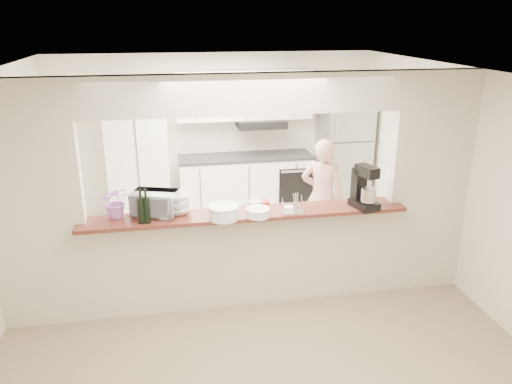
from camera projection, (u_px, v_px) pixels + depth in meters
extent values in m
plane|color=#998A68|center=(246.00, 301.00, 5.58)|extent=(6.00, 6.00, 0.00)
cube|color=beige|center=(228.00, 242.00, 7.01)|extent=(5.00, 2.90, 0.01)
cube|color=beige|center=(36.00, 209.00, 4.81)|extent=(0.90, 0.15, 2.50)
cube|color=beige|center=(428.00, 185.00, 5.52)|extent=(0.90, 0.15, 2.50)
cube|color=beige|center=(244.00, 94.00, 4.82)|extent=(3.20, 0.15, 0.40)
cube|color=beige|center=(246.00, 259.00, 5.40)|extent=(3.20, 0.15, 1.05)
cube|color=maroon|center=(246.00, 214.00, 5.18)|extent=(3.40, 0.38, 0.04)
cube|color=white|center=(138.00, 154.00, 7.53)|extent=(0.90, 0.60, 2.10)
cube|color=white|center=(246.00, 185.00, 8.01)|extent=(2.10, 0.60, 0.90)
cube|color=#2A2A2D|center=(246.00, 157.00, 7.86)|extent=(2.10, 0.62, 0.04)
cube|color=white|center=(244.00, 95.00, 7.65)|extent=(2.10, 0.35, 0.75)
cube|color=black|center=(261.00, 123.00, 7.74)|extent=(0.75, 0.45, 0.12)
cube|color=black|center=(296.00, 185.00, 7.84)|extent=(0.55, 0.02, 0.55)
cube|color=#A1A2A6|center=(343.00, 157.00, 8.11)|extent=(0.75, 0.70, 1.70)
imported|color=#D06EB3|center=(116.00, 202.00, 4.98)|extent=(0.32, 0.29, 0.34)
cylinder|color=black|center=(141.00, 211.00, 4.85)|extent=(0.07, 0.07, 0.26)
cylinder|color=black|center=(140.00, 193.00, 4.79)|extent=(0.02, 0.02, 0.09)
cylinder|color=black|center=(147.00, 210.00, 4.86)|extent=(0.07, 0.07, 0.26)
cylinder|color=black|center=(145.00, 194.00, 4.81)|extent=(0.02, 0.02, 0.09)
imported|color=#B5B5BA|center=(155.00, 203.00, 5.06)|extent=(0.52, 0.42, 0.25)
imported|color=white|center=(177.00, 204.00, 5.11)|extent=(0.30, 0.30, 0.21)
cylinder|color=white|center=(224.00, 213.00, 4.98)|extent=(0.30, 0.30, 0.13)
cylinder|color=white|center=(223.00, 206.00, 4.96)|extent=(0.31, 0.31, 0.01)
cylinder|color=white|center=(258.00, 213.00, 5.04)|extent=(0.24, 0.24, 0.08)
cylinder|color=white|center=(258.00, 209.00, 5.03)|extent=(0.25, 0.25, 0.01)
cylinder|color=maroon|center=(263.00, 204.00, 5.31)|extent=(0.14, 0.14, 0.07)
cylinder|color=tan|center=(256.00, 204.00, 5.30)|extent=(0.14, 0.14, 0.07)
cube|color=silver|center=(293.00, 212.00, 5.16)|extent=(0.24, 0.15, 0.01)
cube|color=white|center=(293.00, 209.00, 5.14)|extent=(0.10, 0.10, 0.06)
cube|color=black|center=(364.00, 204.00, 5.28)|extent=(0.27, 0.35, 0.08)
cube|color=black|center=(359.00, 183.00, 5.31)|extent=(0.16, 0.14, 0.33)
cube|color=black|center=(367.00, 171.00, 5.15)|extent=(0.20, 0.29, 0.11)
cylinder|color=#B7B7BC|center=(369.00, 195.00, 5.18)|extent=(0.15, 0.15, 0.14)
imported|color=#DA75D7|center=(362.00, 183.00, 5.42)|extent=(0.29, 0.29, 0.42)
imported|color=tan|center=(322.00, 197.00, 6.55)|extent=(0.67, 0.59, 1.54)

